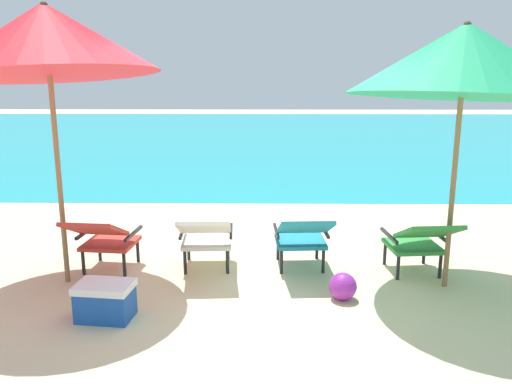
# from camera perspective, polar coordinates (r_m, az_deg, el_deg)

# --- Properties ---
(ground_plane) EXTENTS (40.00, 40.00, 0.00)m
(ground_plane) POSITION_cam_1_polar(r_m,az_deg,el_deg) (9.40, 0.29, 0.44)
(ground_plane) COLOR beige
(ocean_band) EXTENTS (40.00, 18.00, 0.01)m
(ocean_band) POSITION_cam_1_polar(r_m,az_deg,el_deg) (17.16, 0.52, 6.22)
(ocean_band) COLOR teal
(ocean_band) RESTS_ON ground_plane
(lounge_chair_far_left) EXTENTS (0.62, 0.92, 0.68)m
(lounge_chair_far_left) POSITION_cam_1_polar(r_m,az_deg,el_deg) (5.56, -16.47, -4.80)
(lounge_chair_far_left) COLOR red
(lounge_chair_far_left) RESTS_ON ground_plane
(lounge_chair_near_left) EXTENTS (0.58, 0.90, 0.68)m
(lounge_chair_near_left) POSITION_cam_1_polar(r_m,az_deg,el_deg) (5.40, -5.54, -4.82)
(lounge_chair_near_left) COLOR silver
(lounge_chair_near_left) RESTS_ON ground_plane
(lounge_chair_near_right) EXTENTS (0.58, 0.90, 0.68)m
(lounge_chair_near_right) POSITION_cam_1_polar(r_m,az_deg,el_deg) (5.41, 5.14, -4.77)
(lounge_chair_near_right) COLOR teal
(lounge_chair_near_right) RESTS_ON ground_plane
(lounge_chair_far_right) EXTENTS (0.61, 0.92, 0.68)m
(lounge_chair_far_right) POSITION_cam_1_polar(r_m,az_deg,el_deg) (5.50, 17.59, -5.06)
(lounge_chair_far_right) COLOR #338E3D
(lounge_chair_far_right) RESTS_ON ground_plane
(beach_umbrella_left) EXTENTS (2.86, 2.86, 2.77)m
(beach_umbrella_left) POSITION_cam_1_polar(r_m,az_deg,el_deg) (5.24, -22.06, 15.32)
(beach_umbrella_left) COLOR olive
(beach_umbrella_left) RESTS_ON ground_plane
(beach_umbrella_right) EXTENTS (2.89, 2.91, 2.58)m
(beach_umbrella_right) POSITION_cam_1_polar(r_m,az_deg,el_deg) (5.11, 21.96, 13.33)
(beach_umbrella_right) COLOR olive
(beach_umbrella_right) RESTS_ON ground_plane
(beach_ball) EXTENTS (0.26, 0.26, 0.26)m
(beach_ball) POSITION_cam_1_polar(r_m,az_deg,el_deg) (4.92, 9.55, -10.21)
(beach_ball) COLOR purple
(beach_ball) RESTS_ON ground_plane
(cooler_box) EXTENTS (0.50, 0.37, 0.32)m
(cooler_box) POSITION_cam_1_polar(r_m,az_deg,el_deg) (4.67, -16.28, -11.41)
(cooler_box) COLOR #194CA5
(cooler_box) RESTS_ON ground_plane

